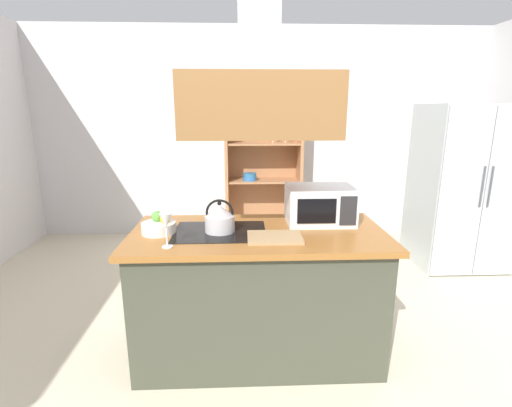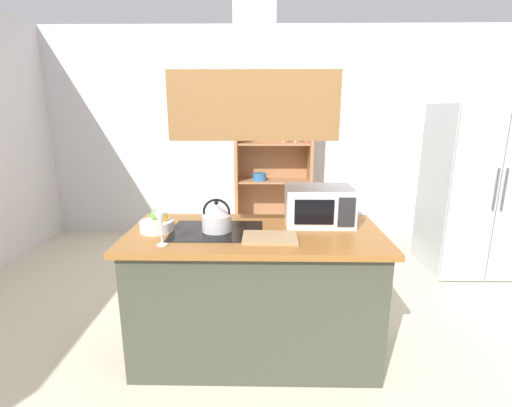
% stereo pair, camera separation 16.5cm
% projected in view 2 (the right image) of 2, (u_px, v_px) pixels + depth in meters
% --- Properties ---
extents(ground_plane, '(7.80, 7.80, 0.00)m').
position_uv_depth(ground_plane, '(278.00, 377.00, 2.43)').
color(ground_plane, beige).
extents(wall_back, '(6.00, 0.12, 2.70)m').
position_uv_depth(wall_back, '(271.00, 134.00, 5.00)').
color(wall_back, silver).
rests_on(wall_back, ground).
extents(kitchen_island, '(1.68, 0.82, 0.90)m').
position_uv_depth(kitchen_island, '(255.00, 293.00, 2.59)').
color(kitchen_island, '#3E4133').
rests_on(kitchen_island, ground).
extents(range_hood, '(0.90, 0.70, 1.18)m').
position_uv_depth(range_hood, '(255.00, 89.00, 2.25)').
color(range_hood, brown).
extents(refrigerator, '(0.90, 0.77, 1.73)m').
position_uv_depth(refrigerator, '(476.00, 190.00, 3.88)').
color(refrigerator, '#B7C2C2').
rests_on(refrigerator, ground).
extents(dish_cabinet, '(0.98, 0.40, 1.92)m').
position_uv_depth(dish_cabinet, '(273.00, 174.00, 4.91)').
color(dish_cabinet, '#AA744B').
rests_on(dish_cabinet, ground).
extents(kettle, '(0.20, 0.20, 0.22)m').
position_uv_depth(kettle, '(217.00, 218.00, 2.46)').
color(kettle, silver).
rests_on(kettle, kitchen_island).
extents(cutting_board, '(0.34, 0.24, 0.02)m').
position_uv_depth(cutting_board, '(270.00, 238.00, 2.33)').
color(cutting_board, tan).
rests_on(cutting_board, kitchen_island).
extents(microwave, '(0.46, 0.35, 0.26)m').
position_uv_depth(microwave, '(319.00, 206.00, 2.61)').
color(microwave, silver).
rests_on(microwave, kitchen_island).
extents(wine_glass_on_counter, '(0.08, 0.08, 0.21)m').
position_uv_depth(wine_glass_on_counter, '(161.00, 221.00, 2.19)').
color(wine_glass_on_counter, silver).
rests_on(wine_glass_on_counter, kitchen_island).
extents(fruit_bowl, '(0.22, 0.22, 0.14)m').
position_uv_depth(fruit_bowl, '(157.00, 224.00, 2.48)').
color(fruit_bowl, silver).
rests_on(fruit_bowl, kitchen_island).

